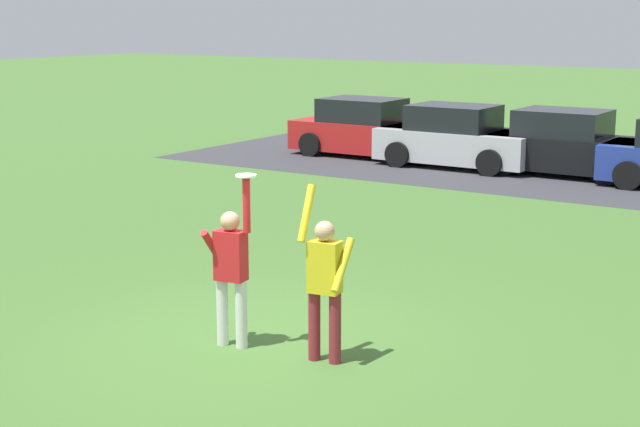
% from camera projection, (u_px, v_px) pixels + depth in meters
% --- Properties ---
extents(ground_plane, '(120.00, 120.00, 0.00)m').
position_uv_depth(ground_plane, '(255.00, 342.00, 11.68)').
color(ground_plane, '#426B2D').
extents(person_catcher, '(0.56, 0.49, 2.08)m').
position_uv_depth(person_catcher, '(231.00, 267.00, 11.36)').
color(person_catcher, silver).
rests_on(person_catcher, ground_plane).
extents(person_defender, '(0.58, 0.49, 2.04)m').
position_uv_depth(person_defender, '(325.00, 279.00, 10.86)').
color(person_defender, maroon).
rests_on(person_defender, ground_plane).
extents(frisbee_disc, '(0.24, 0.24, 0.02)m').
position_uv_depth(frisbee_disc, '(246.00, 176.00, 11.04)').
color(frisbee_disc, white).
rests_on(frisbee_disc, person_catcher).
extents(parked_car_red, '(4.10, 2.04, 1.59)m').
position_uv_depth(parked_car_red, '(366.00, 130.00, 26.64)').
color(parked_car_red, red).
rests_on(parked_car_red, ground_plane).
extents(parked_car_silver, '(4.10, 2.04, 1.59)m').
position_uv_depth(parked_car_silver, '(457.00, 139.00, 24.77)').
color(parked_car_silver, '#BCBCC1').
rests_on(parked_car_silver, ground_plane).
extents(parked_car_black, '(4.10, 2.04, 1.59)m').
position_uv_depth(parked_car_black, '(566.00, 145.00, 23.55)').
color(parked_car_black, black).
rests_on(parked_car_black, ground_plane).
extents(parking_strip, '(21.02, 6.40, 0.01)m').
position_uv_depth(parking_strip, '(565.00, 176.00, 23.47)').
color(parking_strip, '#38383D').
rests_on(parking_strip, ground_plane).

